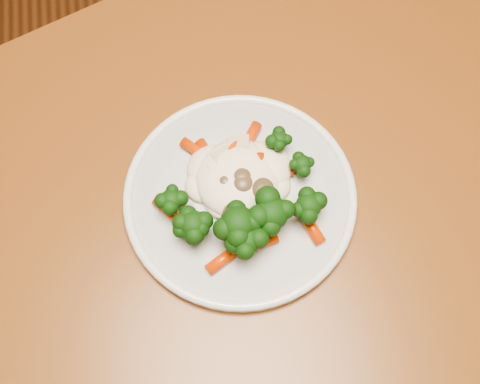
% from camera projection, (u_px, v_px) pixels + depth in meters
% --- Properties ---
extents(dining_table, '(1.28, 1.08, 0.75)m').
position_uv_depth(dining_table, '(226.00, 284.00, 0.72)').
color(dining_table, brown).
rests_on(dining_table, ground).
extents(plate, '(0.24, 0.24, 0.01)m').
position_uv_depth(plate, '(240.00, 197.00, 0.63)').
color(plate, silver).
rests_on(plate, dining_table).
extents(meal, '(0.18, 0.17, 0.05)m').
position_uv_depth(meal, '(241.00, 201.00, 0.60)').
color(meal, '#FBE9C9').
rests_on(meal, plate).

